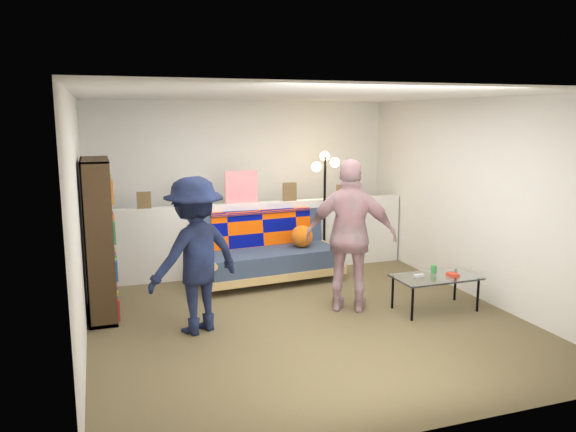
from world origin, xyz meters
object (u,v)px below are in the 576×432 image
object	(u,v)px
futon_sofa	(269,253)
bookshelf	(99,244)
coffee_table	(436,278)
person_right	(351,236)
floor_lamp	(325,187)
person_left	(195,255)

from	to	relation	value
futon_sofa	bookshelf	bearing A→B (deg)	-162.03
bookshelf	coffee_table	size ratio (longest dim) A/B	1.82
futon_sofa	person_right	xyz separation A→B (m)	(0.52, -1.43, 0.49)
bookshelf	floor_lamp	world-z (taller)	bookshelf
person_right	coffee_table	bearing A→B (deg)	-169.76
bookshelf	person_left	distance (m)	1.21
futon_sofa	bookshelf	distance (m)	2.31
coffee_table	person_right	xyz separation A→B (m)	(-0.92, 0.32, 0.49)
futon_sofa	person_left	distance (m)	1.98
bookshelf	floor_lamp	bearing A→B (deg)	17.50
futon_sofa	bookshelf	size ratio (longest dim) A/B	1.12
futon_sofa	coffee_table	world-z (taller)	futon_sofa
bookshelf	coffee_table	distance (m)	3.77
floor_lamp	person_left	size ratio (longest dim) A/B	1.06
person_right	floor_lamp	bearing A→B (deg)	-73.55
bookshelf	floor_lamp	distance (m)	3.24
coffee_table	floor_lamp	distance (m)	2.24
coffee_table	person_left	size ratio (longest dim) A/B	0.60
futon_sofa	person_left	bearing A→B (deg)	-129.87
futon_sofa	floor_lamp	world-z (taller)	floor_lamp
coffee_table	person_left	bearing A→B (deg)	174.41
coffee_table	futon_sofa	bearing A→B (deg)	129.46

